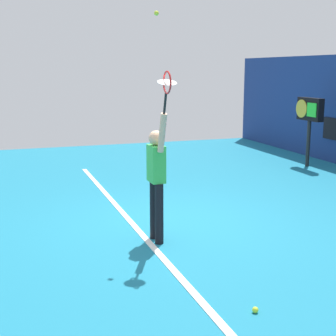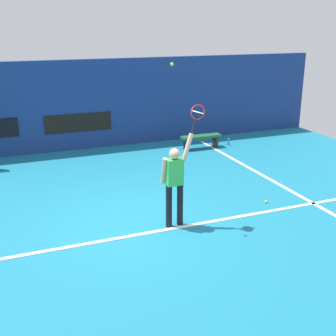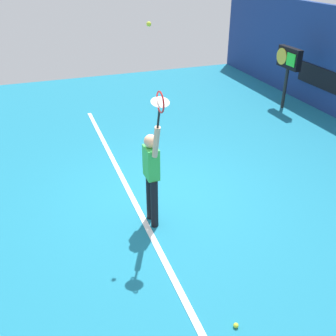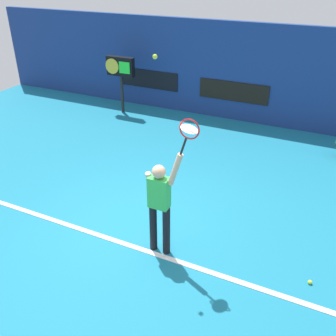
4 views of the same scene
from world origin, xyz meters
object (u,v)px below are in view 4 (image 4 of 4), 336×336
object	(u,v)px
tennis_player	(160,202)
tennis_ball	(155,57)
scoreboard_clock	(120,69)
tennis_racket	(189,131)
spare_ball	(310,282)

from	to	relation	value
tennis_player	tennis_ball	bearing A→B (deg)	155.46
tennis_player	scoreboard_clock	xyz separation A→B (m)	(-4.22, 5.61, 0.43)
tennis_ball	scoreboard_clock	size ratio (longest dim) A/B	0.04
tennis_racket	tennis_player	bearing A→B (deg)	179.49
scoreboard_clock	tennis_player	bearing A→B (deg)	-53.01
spare_ball	tennis_ball	bearing A→B (deg)	-173.67
tennis_player	spare_ball	xyz separation A→B (m)	(2.49, 0.31, -0.98)
tennis_ball	spare_ball	distance (m)	4.18
tennis_racket	tennis_ball	bearing A→B (deg)	176.86
tennis_racket	spare_ball	bearing A→B (deg)	8.81
scoreboard_clock	tennis_ball	bearing A→B (deg)	-53.25
scoreboard_clock	tennis_racket	bearing A→B (deg)	-50.04
tennis_player	tennis_racket	world-z (taller)	tennis_racket
tennis_player	tennis_ball	world-z (taller)	tennis_ball
scoreboard_clock	spare_ball	size ratio (longest dim) A/B	26.96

